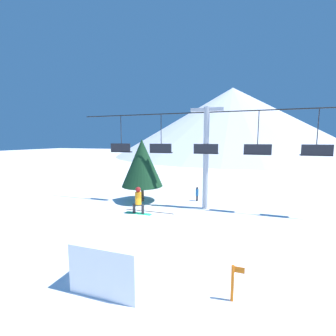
% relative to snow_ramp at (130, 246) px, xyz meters
% --- Properties ---
extents(ground_plane, '(220.00, 220.00, 0.00)m').
position_rel_snow_ramp_xyz_m(ground_plane, '(0.80, 0.78, -0.87)').
color(ground_plane, white).
extents(mountain_ridge, '(77.74, 77.74, 22.60)m').
position_rel_snow_ramp_xyz_m(mountain_ridge, '(0.80, 72.51, 10.43)').
color(mountain_ridge, silver).
rests_on(mountain_ridge, ground_plane).
extents(snow_ramp, '(2.49, 4.14, 1.73)m').
position_rel_snow_ramp_xyz_m(snow_ramp, '(0.00, 0.00, 0.00)').
color(snow_ramp, white).
rests_on(snow_ramp, ground_plane).
extents(snowboarder, '(1.32, 0.30, 1.30)m').
position_rel_snow_ramp_xyz_m(snowboarder, '(-0.34, 1.55, 1.53)').
color(snowboarder, '#1E9E6B').
rests_on(snowboarder, snow_ramp).
extents(chairlift, '(20.94, 0.44, 7.64)m').
position_rel_snow_ramp_xyz_m(chairlift, '(1.72, 8.92, 3.61)').
color(chairlift, '#B2B2B7').
rests_on(chairlift, ground_plane).
extents(pine_tree_near, '(3.47, 3.47, 5.32)m').
position_rel_snow_ramp_xyz_m(pine_tree_near, '(-3.71, 9.38, 2.45)').
color(pine_tree_near, '#4C3823').
rests_on(pine_tree_near, ground_plane).
extents(trail_marker, '(0.41, 0.10, 1.23)m').
position_rel_snow_ramp_xyz_m(trail_marker, '(4.13, -0.80, -0.20)').
color(trail_marker, orange).
rests_on(trail_marker, ground_plane).
extents(distant_skier, '(0.24, 0.24, 1.23)m').
position_rel_snow_ramp_xyz_m(distant_skier, '(0.74, 10.90, -0.20)').
color(distant_skier, black).
rests_on(distant_skier, ground_plane).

